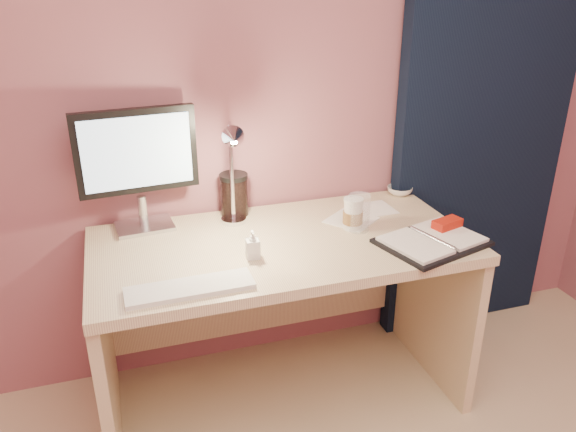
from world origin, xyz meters
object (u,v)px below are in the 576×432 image
object	(u,v)px
coffee_cup	(353,215)
clear_cup	(359,213)
desk	(277,284)
desk_lamp	(241,165)
keyboard	(190,288)
planner	(433,239)
dark_jar	(234,197)
monitor	(137,159)
lotion_bottle	(253,244)
bowl	(400,190)

from	to	relation	value
coffee_cup	clear_cup	bearing A→B (deg)	-48.87
coffee_cup	clear_cup	world-z (taller)	clear_cup
desk	desk_lamp	size ratio (longest dim) A/B	3.24
keyboard	desk	bearing A→B (deg)	39.18
planner	dark_jar	xyz separation A→B (m)	(-0.64, 0.48, 0.06)
desk	monitor	xyz separation A→B (m)	(-0.48, 0.20, 0.51)
desk	lotion_bottle	xyz separation A→B (m)	(-0.14, -0.17, 0.28)
dark_jar	bowl	bearing A→B (deg)	-0.06
bowl	dark_jar	bearing A→B (deg)	179.94
planner	lotion_bottle	xyz separation A→B (m)	(-0.66, 0.09, 0.04)
coffee_cup	lotion_bottle	xyz separation A→B (m)	(-0.43, -0.12, -0.01)
desk	planner	distance (m)	0.63
planner	desk_lamp	bearing A→B (deg)	139.05
coffee_cup	bowl	xyz separation A→B (m)	(0.35, 0.27, -0.04)
coffee_cup	dark_jar	bearing A→B (deg)	145.96
bowl	keyboard	bearing A→B (deg)	-151.96
dark_jar	desk_lamp	xyz separation A→B (m)	(-0.01, -0.18, 0.19)
desk_lamp	desk	bearing A→B (deg)	-11.28
planner	desk_lamp	distance (m)	0.76
keyboard	dark_jar	bearing A→B (deg)	62.56
keyboard	coffee_cup	bearing A→B (deg)	20.63
keyboard	monitor	bearing A→B (deg)	99.37
bowl	lotion_bottle	distance (m)	0.87
coffee_cup	bowl	bearing A→B (deg)	37.90
coffee_cup	dark_jar	size ratio (longest dim) A/B	0.80
desk	dark_jar	size ratio (longest dim) A/B	8.93
planner	keyboard	bearing A→B (deg)	168.20
desk	planner	bearing A→B (deg)	-26.42
bowl	desk_lamp	world-z (taller)	desk_lamp
desk	clear_cup	world-z (taller)	clear_cup
keyboard	coffee_cup	size ratio (longest dim) A/B	3.20
clear_cup	monitor	bearing A→B (deg)	161.24
monitor	planner	world-z (taller)	monitor
keyboard	dark_jar	size ratio (longest dim) A/B	2.56
desk	bowl	world-z (taller)	bowl
dark_jar	coffee_cup	bearing A→B (deg)	-34.04
planner	lotion_bottle	bearing A→B (deg)	156.49
desk	lotion_bottle	bearing A→B (deg)	-128.42
desk	dark_jar	world-z (taller)	dark_jar
monitor	lotion_bottle	size ratio (longest dim) A/B	4.59
planner	bowl	xyz separation A→B (m)	(0.12, 0.48, 0.00)
keyboard	dark_jar	world-z (taller)	dark_jar
bowl	planner	bearing A→B (deg)	-103.79
coffee_cup	bowl	distance (m)	0.45
keyboard	bowl	distance (m)	1.16
planner	bowl	distance (m)	0.50
desk_lamp	coffee_cup	bearing A→B (deg)	-5.17
coffee_cup	bowl	world-z (taller)	coffee_cup
lotion_bottle	dark_jar	world-z (taller)	dark_jar
monitor	bowl	xyz separation A→B (m)	(1.12, 0.02, -0.26)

